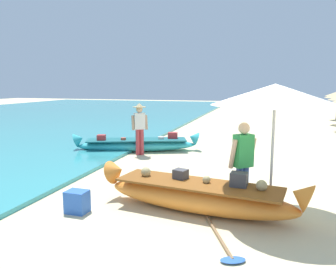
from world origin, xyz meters
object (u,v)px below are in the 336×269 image
cooler_box (77,202)px  person_vendor_hatted (140,125)px  patio_umbrella_large (275,95)px  boat_cyan_midground (137,144)px  person_tourist_customer (243,160)px  paddle (223,244)px  boat_orange_foreground (198,195)px

cooler_box → person_vendor_hatted: bearing=99.9°
patio_umbrella_large → boat_cyan_midground: bearing=134.5°
person_vendor_hatted → patio_umbrella_large: size_ratio=0.73×
patio_umbrella_large → cooler_box: patio_umbrella_large is taller
person_tourist_customer → paddle: 1.93m
person_vendor_hatted → cooler_box: size_ratio=4.19×
person_vendor_hatted → person_tourist_customer: bearing=-47.1°
person_tourist_customer → cooler_box: 3.27m
person_tourist_customer → boat_orange_foreground: bearing=-149.7°
boat_cyan_midground → person_vendor_hatted: person_vendor_hatted is taller
patio_umbrella_large → boat_orange_foreground: bearing=-164.5°
patio_umbrella_large → cooler_box: bearing=-163.0°
person_vendor_hatted → patio_umbrella_large: (4.22, -4.06, 1.18)m
person_tourist_customer → cooler_box: bearing=-158.6°
person_tourist_customer → paddle: person_tourist_customer is taller
person_vendor_hatted → paddle: size_ratio=1.16×
paddle → person_tourist_customer: bearing=84.9°
boat_orange_foreground → paddle: size_ratio=2.69×
paddle → boat_orange_foreground: bearing=117.4°
boat_orange_foreground → boat_cyan_midground: (-3.22, 4.98, -0.07)m
boat_orange_foreground → paddle: bearing=-62.6°
patio_umbrella_large → paddle: bearing=-113.2°
boat_cyan_midground → cooler_box: boat_cyan_midground is taller
person_tourist_customer → patio_umbrella_large: 1.37m
boat_orange_foreground → boat_cyan_midground: boat_orange_foreground is taller
person_vendor_hatted → person_tourist_customer: person_vendor_hatted is taller
patio_umbrella_large → paddle: 2.79m
boat_cyan_midground → person_tourist_customer: 6.08m
person_tourist_customer → patio_umbrella_large: size_ratio=0.70×
boat_cyan_midground → person_tourist_customer: person_tourist_customer is taller
boat_orange_foreground → person_vendor_hatted: size_ratio=2.31×
boat_cyan_midground → patio_umbrella_large: size_ratio=1.83×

